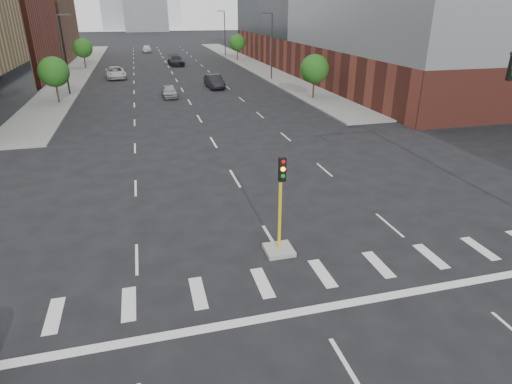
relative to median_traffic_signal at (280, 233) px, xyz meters
name	(u,v)px	position (x,y,z in m)	size (l,w,h in m)	color
sidewalk_left_far	(79,69)	(-15.00, 65.03, -0.90)	(5.00, 92.00, 0.15)	gray
sidewalk_right_far	(250,64)	(15.00, 65.03, -0.90)	(5.00, 92.00, 0.15)	gray
building_left_far_b	(16,25)	(-27.50, 83.03, 5.53)	(20.00, 24.00, 13.00)	brown
median_traffic_signal	(280,233)	(0.00, 0.00, 0.00)	(1.20, 1.20, 4.40)	#999993
streetlight_right_a	(271,44)	(13.41, 46.03, 4.04)	(1.60, 0.22, 9.07)	#2D2D30
streetlight_right_b	(224,31)	(13.41, 81.03, 4.04)	(1.60, 0.22, 9.07)	#2D2D30
streetlight_left	(64,52)	(-13.41, 41.03, 4.04)	(1.60, 0.22, 9.07)	#2D2D30
tree_left_near	(54,72)	(-14.00, 36.03, 2.42)	(3.20, 3.20, 4.85)	#382619
tree_left_far	(83,48)	(-14.00, 66.03, 2.42)	(3.20, 3.20, 4.85)	#382619
tree_right_near	(314,69)	(14.00, 31.03, 2.42)	(3.20, 3.20, 4.85)	#382619
tree_right_far	(237,43)	(14.00, 71.03, 2.42)	(3.20, 3.20, 4.85)	#382619
car_near_left	(169,91)	(-1.93, 36.42, -0.26)	(1.68, 4.18, 1.42)	#9C9DA0
car_mid_right	(214,82)	(4.26, 41.26, -0.13)	(1.78, 5.09, 1.68)	black
car_far_left	(115,73)	(-8.55, 53.20, -0.14)	(2.75, 5.97, 1.66)	#BABABA
car_deep_right	(176,61)	(1.50, 66.37, -0.12)	(2.40, 5.89, 1.71)	black
car_distant	(147,49)	(-2.89, 92.63, -0.15)	(1.94, 4.82, 1.64)	silver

